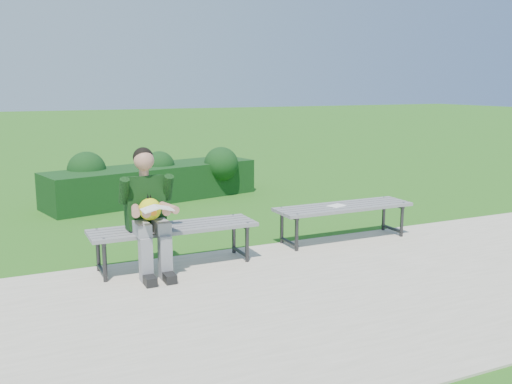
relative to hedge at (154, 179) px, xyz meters
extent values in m
plane|color=#188016|center=(-0.09, -3.38, -0.36)|extent=(80.00, 80.00, 0.00)
cube|color=beige|center=(-0.09, -5.13, -0.35)|extent=(30.00, 3.50, 0.02)
cube|color=#11360C|center=(-0.01, -0.01, -0.06)|extent=(3.81, 1.75, 0.60)
sphere|color=#11360C|center=(-1.10, 0.08, 0.21)|extent=(0.77, 0.77, 0.64)
sphere|color=#11360C|center=(0.13, 0.07, 0.21)|extent=(0.64, 0.64, 0.53)
sphere|color=#11360C|center=(1.21, -0.09, 0.21)|extent=(0.74, 0.74, 0.61)
cube|color=slate|center=(-0.77, -3.94, 0.09)|extent=(1.80, 0.08, 0.04)
cube|color=slate|center=(-0.77, -3.84, 0.09)|extent=(1.80, 0.09, 0.04)
cube|color=slate|center=(-0.77, -3.73, 0.09)|extent=(1.80, 0.08, 0.04)
cube|color=slate|center=(-0.77, -3.63, 0.09)|extent=(1.80, 0.08, 0.04)
cube|color=slate|center=(-0.77, -3.52, 0.09)|extent=(1.80, 0.09, 0.04)
cylinder|color=#2D2D30|center=(-1.55, -3.92, -0.14)|extent=(0.04, 0.04, 0.41)
cylinder|color=#2D2D30|center=(-1.55, -3.54, -0.14)|extent=(0.04, 0.04, 0.41)
cylinder|color=#2D2D30|center=(-1.55, -3.73, 0.04)|extent=(0.04, 0.42, 0.04)
cylinder|color=#2D2D30|center=(-1.55, -3.73, -0.28)|extent=(0.04, 0.42, 0.04)
cylinder|color=gray|center=(-1.55, -3.94, 0.11)|extent=(0.02, 0.02, 0.01)
cylinder|color=gray|center=(-1.55, -3.52, 0.11)|extent=(0.02, 0.02, 0.01)
cylinder|color=#2D2D30|center=(0.01, -3.92, -0.14)|extent=(0.04, 0.04, 0.41)
cylinder|color=#2D2D30|center=(0.01, -3.54, -0.14)|extent=(0.04, 0.04, 0.41)
cylinder|color=#2D2D30|center=(0.01, -3.73, 0.04)|extent=(0.04, 0.42, 0.04)
cylinder|color=#2D2D30|center=(0.01, -3.73, -0.28)|extent=(0.04, 0.42, 0.04)
cylinder|color=gray|center=(0.01, -3.94, 0.11)|extent=(0.02, 0.02, 0.01)
cylinder|color=gray|center=(0.01, -3.52, 0.11)|extent=(0.02, 0.02, 0.01)
cube|color=slate|center=(1.50, -3.80, 0.09)|extent=(1.80, 0.08, 0.04)
cube|color=slate|center=(1.50, -3.70, 0.09)|extent=(1.80, 0.08, 0.04)
cube|color=slate|center=(1.50, -3.60, 0.09)|extent=(1.80, 0.08, 0.04)
cube|color=slate|center=(1.50, -3.49, 0.09)|extent=(1.80, 0.09, 0.04)
cube|color=slate|center=(1.50, -3.39, 0.09)|extent=(1.80, 0.09, 0.04)
cylinder|color=#2D2D30|center=(0.72, -3.79, -0.14)|extent=(0.04, 0.04, 0.41)
cylinder|color=#2D2D30|center=(0.72, -3.41, -0.14)|extent=(0.04, 0.04, 0.41)
cylinder|color=#2D2D30|center=(0.72, -3.60, 0.04)|extent=(0.04, 0.42, 0.04)
cylinder|color=#2D2D30|center=(0.72, -3.60, -0.28)|extent=(0.04, 0.42, 0.04)
cylinder|color=gray|center=(0.72, -3.80, 0.11)|extent=(0.02, 0.02, 0.01)
cylinder|color=gray|center=(0.72, -3.39, 0.11)|extent=(0.02, 0.02, 0.01)
cylinder|color=#2D2D30|center=(2.28, -3.79, -0.14)|extent=(0.04, 0.04, 0.41)
cylinder|color=#2D2D30|center=(2.28, -3.41, -0.14)|extent=(0.04, 0.04, 0.41)
cylinder|color=#2D2D30|center=(2.28, -3.60, 0.04)|extent=(0.04, 0.42, 0.04)
cylinder|color=#2D2D30|center=(2.28, -3.60, -0.28)|extent=(0.04, 0.42, 0.04)
cylinder|color=gray|center=(2.28, -3.80, 0.11)|extent=(0.02, 0.02, 0.01)
cylinder|color=gray|center=(2.28, -3.39, 0.11)|extent=(0.02, 0.02, 0.01)
cube|color=gray|center=(-1.17, -3.89, 0.17)|extent=(0.14, 0.42, 0.13)
cube|color=gray|center=(-0.97, -3.89, 0.17)|extent=(0.14, 0.42, 0.13)
cube|color=gray|center=(-1.17, -4.07, -0.12)|extent=(0.12, 0.13, 0.45)
cube|color=gray|center=(-0.97, -4.07, -0.12)|extent=(0.12, 0.13, 0.45)
cube|color=black|center=(-1.17, -4.17, -0.30)|extent=(0.11, 0.26, 0.09)
cube|color=black|center=(-0.97, -4.17, -0.30)|extent=(0.11, 0.26, 0.09)
cube|color=black|center=(-1.07, -3.69, 0.39)|extent=(0.40, 0.30, 0.59)
cylinder|color=tan|center=(-1.07, -3.71, 0.71)|extent=(0.10, 0.10, 0.08)
sphere|color=tan|center=(-1.07, -3.73, 0.84)|extent=(0.21, 0.21, 0.21)
sphere|color=black|center=(-1.07, -3.70, 0.87)|extent=(0.21, 0.21, 0.21)
cylinder|color=black|center=(-1.30, -3.79, 0.55)|extent=(0.10, 0.21, 0.30)
cylinder|color=black|center=(-0.84, -3.79, 0.55)|extent=(0.10, 0.21, 0.30)
cylinder|color=tan|center=(-1.24, -4.01, 0.38)|extent=(0.14, 0.31, 0.08)
cylinder|color=tan|center=(-0.90, -4.01, 0.38)|extent=(0.14, 0.31, 0.08)
sphere|color=tan|center=(-1.17, -4.17, 0.38)|extent=(0.09, 0.09, 0.09)
sphere|color=tan|center=(-0.97, -4.17, 0.38)|extent=(0.09, 0.09, 0.09)
sphere|color=yellow|center=(-1.07, -3.91, 0.36)|extent=(0.23, 0.23, 0.23)
cone|color=orange|center=(-1.07, -4.03, 0.35)|extent=(0.07, 0.07, 0.07)
cone|color=black|center=(-1.08, -3.90, 0.49)|extent=(0.03, 0.04, 0.07)
cone|color=black|center=(-1.05, -3.89, 0.48)|extent=(0.03, 0.04, 0.06)
sphere|color=white|center=(-1.11, -4.01, 0.39)|extent=(0.04, 0.04, 0.04)
sphere|color=white|center=(-1.02, -4.01, 0.39)|extent=(0.04, 0.04, 0.04)
cube|color=white|center=(-1.14, -4.19, 0.42)|extent=(0.15, 0.20, 0.05)
cube|color=white|center=(-0.99, -4.19, 0.42)|extent=(0.15, 0.20, 0.05)
cube|color=white|center=(1.40, -3.60, 0.11)|extent=(0.26, 0.22, 0.01)
camera|label=1|loc=(-2.48, -9.52, 1.61)|focal=40.00mm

